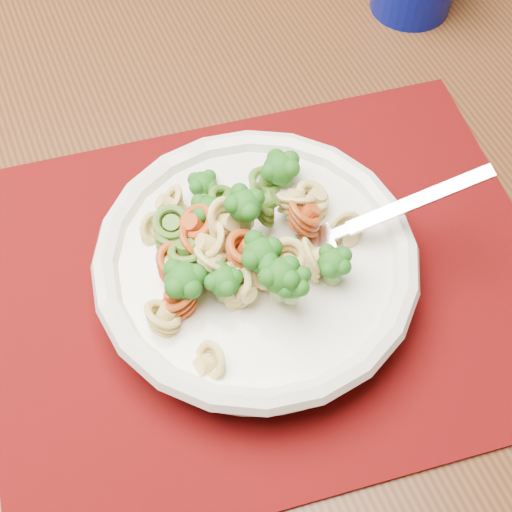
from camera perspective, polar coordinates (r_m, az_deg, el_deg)
dining_table at (r=0.73m, az=-4.43°, el=2.91°), size 1.44×1.14×0.73m
placemat at (r=0.56m, az=1.08°, el=-2.11°), size 0.53×0.49×0.00m
pasta_bowl at (r=0.53m, az=-0.00°, el=-0.64°), size 0.24×0.24×0.05m
pasta_broccoli_heap at (r=0.52m, az=0.00°, el=0.35°), size 0.21×0.21×0.06m
fork at (r=0.53m, az=4.86°, el=1.15°), size 0.18×0.10×0.08m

